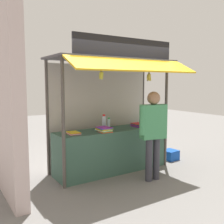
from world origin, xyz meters
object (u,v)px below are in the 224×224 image
(magazine_stack_front_left, at_px, (104,129))
(banana_bunch_rightmost, at_px, (149,77))
(magazine_stack_mid_right, at_px, (139,125))
(vendor_person, at_px, (153,127))
(banana_bunch_inner_left, at_px, (101,75))
(water_bottle_front_right, at_px, (151,118))
(water_bottle_center, at_px, (104,122))
(magazine_stack_mid_left, at_px, (74,133))
(water_bottle_left, at_px, (109,123))
(plastic_crate, at_px, (170,155))

(magazine_stack_front_left, bearing_deg, banana_bunch_rightmost, -16.00)
(magazine_stack_mid_right, relative_size, vendor_person, 0.19)
(banana_bunch_inner_left, bearing_deg, water_bottle_front_right, 15.67)
(water_bottle_front_right, bearing_deg, banana_bunch_inner_left, -164.33)
(banana_bunch_rightmost, bearing_deg, water_bottle_center, 143.69)
(magazine_stack_mid_right, bearing_deg, water_bottle_center, 168.28)
(magazine_stack_mid_left, xyz_separation_m, banana_bunch_inner_left, (0.37, -0.37, 1.05))
(water_bottle_left, distance_m, water_bottle_center, 0.12)
(magazine_stack_mid_left, bearing_deg, banana_bunch_rightmost, -14.38)
(water_bottle_left, height_order, water_bottle_center, water_bottle_center)
(water_bottle_left, relative_size, plastic_crate, 0.70)
(water_bottle_front_right, bearing_deg, magazine_stack_mid_right, -170.41)
(water_bottle_center, xyz_separation_m, magazine_stack_mid_right, (0.77, -0.16, -0.10))
(water_bottle_front_right, distance_m, magazine_stack_mid_right, 0.44)
(water_bottle_front_right, bearing_deg, magazine_stack_mid_left, -178.08)
(water_bottle_front_right, xyz_separation_m, plastic_crate, (0.50, -0.11, -0.90))
(water_bottle_front_right, xyz_separation_m, magazine_stack_mid_left, (-1.93, -0.06, -0.13))
(water_bottle_left, height_order, magazine_stack_front_left, water_bottle_left)
(magazine_stack_front_left, height_order, vendor_person, vendor_person)
(magazine_stack_front_left, height_order, banana_bunch_rightmost, banana_bunch_rightmost)
(magazine_stack_mid_right, distance_m, magazine_stack_mid_left, 1.52)
(water_bottle_left, relative_size, vendor_person, 0.14)
(water_bottle_left, height_order, banana_bunch_inner_left, banana_bunch_inner_left)
(water_bottle_front_right, xyz_separation_m, magazine_stack_mid_right, (-0.42, -0.07, -0.11))
(water_bottle_front_right, xyz_separation_m, banana_bunch_inner_left, (-1.56, -0.44, 0.92))
(plastic_crate, bearing_deg, water_bottle_front_right, 167.46)
(magazine_stack_mid_right, xyz_separation_m, vendor_person, (-0.30, -0.80, 0.09))
(banana_bunch_rightmost, bearing_deg, banana_bunch_inner_left, 179.94)
(water_bottle_front_right, height_order, magazine_stack_mid_left, water_bottle_front_right)
(water_bottle_front_right, distance_m, water_bottle_center, 1.19)
(water_bottle_left, distance_m, plastic_crate, 1.81)
(banana_bunch_rightmost, bearing_deg, magazine_stack_mid_left, 165.62)
(banana_bunch_rightmost, distance_m, vendor_person, 1.04)
(water_bottle_center, bearing_deg, magazine_stack_front_left, -120.53)
(water_bottle_center, distance_m, magazine_stack_mid_right, 0.80)
(magazine_stack_mid_right, relative_size, magazine_stack_front_left, 0.99)
(water_bottle_left, relative_size, magazine_stack_front_left, 0.73)
(magazine_stack_mid_right, xyz_separation_m, magazine_stack_mid_left, (-1.52, 0.01, -0.02))
(banana_bunch_inner_left, bearing_deg, banana_bunch_rightmost, -0.06)
(magazine_stack_front_left, bearing_deg, water_bottle_left, 44.64)
(magazine_stack_mid_right, relative_size, banana_bunch_inner_left, 1.11)
(water_bottle_center, bearing_deg, magazine_stack_mid_right, -11.72)
(water_bottle_left, bearing_deg, plastic_crate, -7.09)
(magazine_stack_mid_right, distance_m, plastic_crate, 1.21)
(water_bottle_front_right, xyz_separation_m, magazine_stack_front_left, (-1.35, -0.19, -0.10))
(water_bottle_front_right, relative_size, banana_bunch_inner_left, 1.13)
(plastic_crate, bearing_deg, magazine_stack_front_left, -177.67)
(water_bottle_front_right, relative_size, banana_bunch_rightmost, 1.02)
(vendor_person, bearing_deg, water_bottle_front_right, 61.74)
(water_bottle_center, xyz_separation_m, vendor_person, (0.47, -0.96, -0.02))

